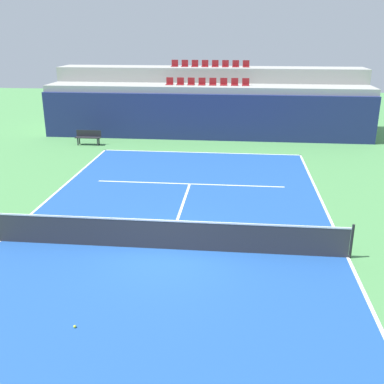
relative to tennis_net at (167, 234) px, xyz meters
name	(u,v)px	position (x,y,z in m)	size (l,w,h in m)	color
ground_plane	(167,249)	(0.00, 0.00, -0.51)	(80.00, 80.00, 0.00)	#4C8C4C
court_surface	(167,249)	(0.00, 0.00, -0.50)	(11.00, 24.00, 0.01)	#1E4C99
baseline_far	(201,153)	(0.00, 11.95, -0.50)	(11.00, 0.10, 0.00)	white
sideline_left	(0,241)	(-5.45, 0.00, -0.50)	(0.10, 24.00, 0.00)	white
sideline_right	(348,257)	(5.45, 0.00, -0.50)	(0.10, 24.00, 0.00)	white
service_line_far	(190,184)	(0.00, 6.40, -0.50)	(8.26, 0.10, 0.00)	white
centre_service_line	(181,211)	(0.00, 3.20, -0.50)	(0.10, 6.40, 0.00)	white
back_wall	(205,118)	(0.00, 15.11, 0.89)	(20.36, 0.30, 2.80)	navy
stands_tier_lower	(207,111)	(0.00, 16.46, 1.09)	(20.36, 2.40, 3.19)	#9E9E99
stands_tier_upper	(210,98)	(0.00, 18.86, 1.55)	(20.36, 2.40, 4.12)	#9E9E99
seating_row_lower	(207,83)	(0.00, 16.55, 2.80)	(5.22, 0.44, 0.44)	maroon
seating_row_upper	(210,65)	(0.00, 18.95, 3.74)	(5.22, 0.44, 0.44)	maroon
tennis_net	(167,234)	(0.00, 0.00, 0.00)	(11.08, 0.08, 1.07)	black
player_bench	(88,136)	(-6.78, 13.17, 0.00)	(1.50, 0.40, 0.85)	#232328
tennis_ball_1	(75,326)	(-1.48, -4.16, -0.47)	(0.07, 0.07, 0.07)	#CCE033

